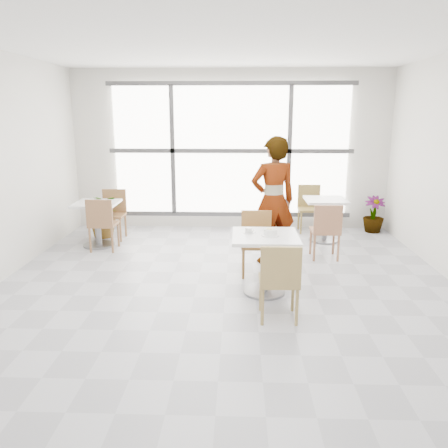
{
  "coord_description": "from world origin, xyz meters",
  "views": [
    {
      "loc": [
        0.16,
        -5.03,
        2.18
      ],
      "look_at": [
        0.0,
        -0.3,
        1.0
      ],
      "focal_mm": 35.61,
      "sensor_mm": 36.0,
      "label": 1
    }
  ],
  "objects_px": {
    "plant_left": "(105,216)",
    "bg_table_right": "(325,214)",
    "bg_chair_left_near": "(102,221)",
    "person": "(273,201)",
    "bg_chair_right_near": "(326,228)",
    "bg_chair_right_far": "(309,205)",
    "coffee_cup": "(249,231)",
    "chair_near": "(280,277)",
    "oatmeal_bowl": "(270,232)",
    "bg_chair_left_far": "(113,211)",
    "plant_right": "(374,214)",
    "main_table": "(265,253)",
    "bg_table_left": "(97,218)",
    "chair_far": "(256,238)"
  },
  "relations": [
    {
      "from": "bg_chair_right_near",
      "to": "oatmeal_bowl",
      "type": "bearing_deg",
      "value": 55.56
    },
    {
      "from": "bg_chair_left_far",
      "to": "bg_chair_right_near",
      "type": "distance_m",
      "value": 3.73
    },
    {
      "from": "coffee_cup",
      "to": "bg_chair_right_near",
      "type": "bearing_deg",
      "value": 46.71
    },
    {
      "from": "main_table",
      "to": "bg_table_left",
      "type": "height_order",
      "value": "same"
    },
    {
      "from": "chair_near",
      "to": "bg_chair_right_far",
      "type": "distance_m",
      "value": 3.99
    },
    {
      "from": "coffee_cup",
      "to": "plant_left",
      "type": "height_order",
      "value": "coffee_cup"
    },
    {
      "from": "coffee_cup",
      "to": "oatmeal_bowl",
      "type": "bearing_deg",
      "value": -22.15
    },
    {
      "from": "coffee_cup",
      "to": "bg_chair_right_far",
      "type": "height_order",
      "value": "bg_chair_right_far"
    },
    {
      "from": "coffee_cup",
      "to": "bg_table_left",
      "type": "height_order",
      "value": "coffee_cup"
    },
    {
      "from": "bg_chair_left_far",
      "to": "plant_right",
      "type": "bearing_deg",
      "value": 6.75
    },
    {
      "from": "coffee_cup",
      "to": "plant_right",
      "type": "xyz_separation_m",
      "value": [
        2.41,
        2.95,
        -0.44
      ]
    },
    {
      "from": "chair_near",
      "to": "chair_far",
      "type": "bearing_deg",
      "value": -82.86
    },
    {
      "from": "bg_chair_right_far",
      "to": "plant_left",
      "type": "relative_size",
      "value": 1.1
    },
    {
      "from": "coffee_cup",
      "to": "plant_right",
      "type": "distance_m",
      "value": 3.84
    },
    {
      "from": "person",
      "to": "plant_left",
      "type": "bearing_deg",
      "value": -41.39
    },
    {
      "from": "oatmeal_bowl",
      "to": "bg_table_right",
      "type": "xyz_separation_m",
      "value": [
        1.12,
        2.42,
        -0.31
      ]
    },
    {
      "from": "chair_far",
      "to": "bg_table_right",
      "type": "height_order",
      "value": "chair_far"
    },
    {
      "from": "chair_near",
      "to": "person",
      "type": "distance_m",
      "value": 2.04
    },
    {
      "from": "chair_near",
      "to": "bg_chair_right_far",
      "type": "xyz_separation_m",
      "value": [
        0.9,
        3.88,
        0.0
      ]
    },
    {
      "from": "bg_table_left",
      "to": "bg_chair_left_far",
      "type": "distance_m",
      "value": 0.53
    },
    {
      "from": "chair_near",
      "to": "bg_table_right",
      "type": "relative_size",
      "value": 1.16
    },
    {
      "from": "plant_left",
      "to": "bg_table_right",
      "type": "bearing_deg",
      "value": -1.85
    },
    {
      "from": "coffee_cup",
      "to": "plant_left",
      "type": "bearing_deg",
      "value": 136.22
    },
    {
      "from": "chair_near",
      "to": "bg_chair_left_far",
      "type": "distance_m",
      "value": 4.21
    },
    {
      "from": "bg_chair_left_near",
      "to": "bg_chair_right_far",
      "type": "relative_size",
      "value": 1.0
    },
    {
      "from": "oatmeal_bowl",
      "to": "plant_left",
      "type": "xyz_separation_m",
      "value": [
        -2.8,
        2.54,
        -0.4
      ]
    },
    {
      "from": "person",
      "to": "bg_chair_left_far",
      "type": "distance_m",
      "value": 3.05
    },
    {
      "from": "coffee_cup",
      "to": "bg_chair_right_far",
      "type": "bearing_deg",
      "value": 68.14
    },
    {
      "from": "person",
      "to": "plant_right",
      "type": "height_order",
      "value": "person"
    },
    {
      "from": "bg_table_right",
      "to": "bg_chair_left_far",
      "type": "bearing_deg",
      "value": 178.88
    },
    {
      "from": "bg_chair_left_far",
      "to": "person",
      "type": "bearing_deg",
      "value": -24.65
    },
    {
      "from": "bg_chair_right_far",
      "to": "plant_left",
      "type": "xyz_separation_m",
      "value": [
        -3.76,
        -0.59,
        -0.11
      ]
    },
    {
      "from": "person",
      "to": "plant_right",
      "type": "relative_size",
      "value": 2.75
    },
    {
      "from": "bg_chair_left_near",
      "to": "person",
      "type": "bearing_deg",
      "value": 170.44
    },
    {
      "from": "oatmeal_bowl",
      "to": "coffee_cup",
      "type": "distance_m",
      "value": 0.28
    },
    {
      "from": "bg_chair_right_near",
      "to": "plant_left",
      "type": "distance_m",
      "value": 3.92
    },
    {
      "from": "chair_near",
      "to": "bg_table_right",
      "type": "xyz_separation_m",
      "value": [
        1.07,
        3.17,
        -0.01
      ]
    },
    {
      "from": "oatmeal_bowl",
      "to": "bg_chair_right_far",
      "type": "distance_m",
      "value": 3.29
    },
    {
      "from": "bg_table_left",
      "to": "bg_chair_left_far",
      "type": "xyz_separation_m",
      "value": [
        0.13,
        0.51,
        0.01
      ]
    },
    {
      "from": "oatmeal_bowl",
      "to": "plant_left",
      "type": "height_order",
      "value": "oatmeal_bowl"
    },
    {
      "from": "oatmeal_bowl",
      "to": "bg_table_right",
      "type": "distance_m",
      "value": 2.68
    },
    {
      "from": "coffee_cup",
      "to": "bg_chair_left_far",
      "type": "bearing_deg",
      "value": 134.73
    },
    {
      "from": "bg_chair_right_near",
      "to": "bg_chair_right_far",
      "type": "height_order",
      "value": "same"
    },
    {
      "from": "chair_far",
      "to": "bg_chair_right_far",
      "type": "xyz_separation_m",
      "value": [
        1.09,
        2.37,
        0.0
      ]
    },
    {
      "from": "coffee_cup",
      "to": "bg_table_right",
      "type": "relative_size",
      "value": 0.21
    },
    {
      "from": "person",
      "to": "chair_near",
      "type": "bearing_deg",
      "value": 70.9
    },
    {
      "from": "bg_table_left",
      "to": "plant_left",
      "type": "xyz_separation_m",
      "value": [
        -0.05,
        0.56,
        -0.09
      ]
    },
    {
      "from": "main_table",
      "to": "bg_chair_right_far",
      "type": "height_order",
      "value": "bg_chair_right_far"
    },
    {
      "from": "main_table",
      "to": "coffee_cup",
      "type": "distance_m",
      "value": 0.34
    },
    {
      "from": "bg_table_right",
      "to": "plant_left",
      "type": "xyz_separation_m",
      "value": [
        -3.93,
        0.13,
        -0.09
      ]
    }
  ]
}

